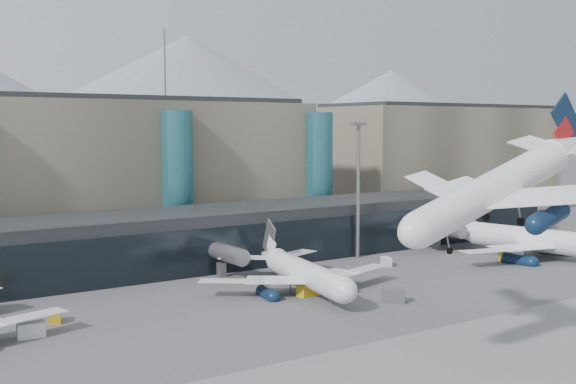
# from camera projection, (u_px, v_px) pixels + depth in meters

# --- Properties ---
(ground) EXTENTS (900.00, 900.00, 0.00)m
(ground) POSITION_uv_depth(u_px,v_px,m) (425.00, 349.00, 80.78)
(ground) COLOR #515154
(ground) RESTS_ON ground
(concourse) EXTENTS (170.00, 27.00, 10.00)m
(concourse) POSITION_uv_depth(u_px,v_px,m) (192.00, 239.00, 127.91)
(concourse) COLOR black
(concourse) RESTS_ON ground
(terminal_main) EXTENTS (130.00, 30.00, 31.00)m
(terminal_main) POSITION_uv_depth(u_px,v_px,m) (0.00, 175.00, 139.61)
(terminal_main) COLOR gray
(terminal_main) RESTS_ON ground
(terminal_east) EXTENTS (70.00, 30.00, 31.00)m
(terminal_east) POSITION_uv_depth(u_px,v_px,m) (439.00, 159.00, 206.66)
(terminal_east) COLOR gray
(terminal_east) RESTS_ON ground
(teal_towers) EXTENTS (116.40, 19.40, 46.00)m
(teal_towers) POSITION_uv_depth(u_px,v_px,m) (78.00, 186.00, 132.15)
(teal_towers) COLOR #286972
(teal_towers) RESTS_ON ground
(lightmast_mid) EXTENTS (3.00, 1.20, 25.60)m
(lightmast_mid) POSITION_uv_depth(u_px,v_px,m) (358.00, 182.00, 135.81)
(lightmast_mid) COLOR slate
(lightmast_mid) RESTS_ON ground
(lightmast_right) EXTENTS (3.00, 1.20, 25.60)m
(lightmast_right) POSITION_uv_depth(u_px,v_px,m) (559.00, 174.00, 157.15)
(lightmast_right) COLOR slate
(lightmast_right) RESTS_ON ground
(hero_jet) EXTENTS (32.18, 33.02, 10.64)m
(hero_jet) POSITION_uv_depth(u_px,v_px,m) (510.00, 174.00, 77.57)
(hero_jet) COLOR white
(hero_jet) RESTS_ON ground
(jet_parked_mid) EXTENTS (32.54, 33.04, 10.66)m
(jet_parked_mid) POSITION_uv_depth(u_px,v_px,m) (297.00, 263.00, 109.93)
(jet_parked_mid) COLOR white
(jet_parked_mid) RESTS_ON ground
(jet_parked_right) EXTENTS (38.53, 39.32, 12.66)m
(jet_parked_right) POSITION_uv_depth(u_px,v_px,m) (519.00, 231.00, 138.07)
(jet_parked_right) COLOR white
(jet_parked_right) RESTS_ON ground
(veh_a) EXTENTS (3.40, 2.21, 1.79)m
(veh_a) POSITION_uv_depth(u_px,v_px,m) (31.00, 330.00, 85.14)
(veh_a) COLOR silver
(veh_a) RESTS_ON ground
(veh_b) EXTENTS (2.30, 2.89, 1.45)m
(veh_b) POSITION_uv_depth(u_px,v_px,m) (55.00, 317.00, 91.60)
(veh_b) COLOR gold
(veh_b) RESTS_ON ground
(veh_c) EXTENTS (3.65, 3.62, 1.87)m
(veh_c) POSITION_uv_depth(u_px,v_px,m) (393.00, 296.00, 102.15)
(veh_c) COLOR #4E4E53
(veh_c) RESTS_ON ground
(veh_d) EXTENTS (2.54, 3.11, 1.57)m
(veh_d) POSITION_uv_depth(u_px,v_px,m) (386.00, 262.00, 128.76)
(veh_d) COLOR silver
(veh_d) RESTS_ON ground
(veh_e) EXTENTS (2.96, 2.20, 1.50)m
(veh_e) POSITION_uv_depth(u_px,v_px,m) (506.00, 257.00, 133.09)
(veh_e) COLOR gold
(veh_e) RESTS_ON ground
(veh_g) EXTENTS (2.34, 2.60, 1.31)m
(veh_g) POSITION_uv_depth(u_px,v_px,m) (286.00, 275.00, 117.87)
(veh_g) COLOR silver
(veh_g) RESTS_ON ground
(veh_h) EXTENTS (3.50, 2.17, 1.82)m
(veh_h) POSITION_uv_depth(u_px,v_px,m) (308.00, 290.00, 105.87)
(veh_h) COLOR gold
(veh_h) RESTS_ON ground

